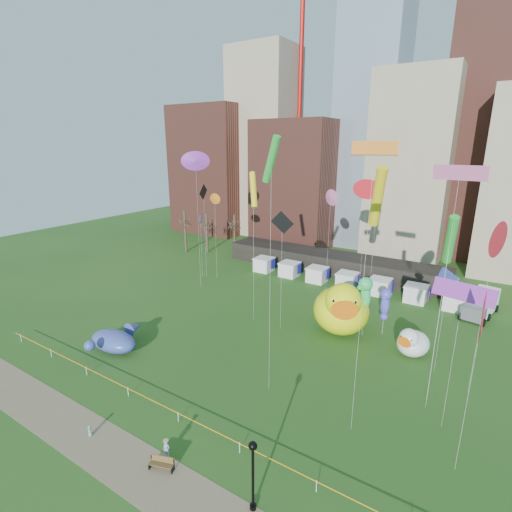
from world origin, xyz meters
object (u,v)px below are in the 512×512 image
Objects in this scene: box_truck at (481,303)px; woman at (166,450)px; seahorse_purple at (385,302)px; big_duck at (342,308)px; small_duck at (412,342)px; whale_inflatable at (115,340)px; seahorse_green at (365,294)px; toddler at (90,431)px; park_bench at (162,463)px; lamppost at (253,468)px.

woman is at bearing -101.87° from box_truck.
big_duck is at bearing -157.77° from seahorse_purple.
small_duck is 31.53m from whale_inflatable.
seahorse_green is 7.98× the size of toddler.
big_duck reaches higher than park_bench.
woman reaches higher than toddler.
small_duck is at bearing -29.21° from big_duck.
big_duck is at bearing 63.47° from park_bench.
small_duck is 0.93× the size of lamppost.
toddler is (-13.81, -1.59, -2.64)m from lamppost.
woman is (-5.89, -25.41, -4.41)m from seahorse_green.
woman is (-3.53, -24.62, -2.39)m from big_duck.
seahorse_green is at bearing 58.66° from park_bench.
park_bench is (-3.15, -25.45, -2.65)m from big_duck.
toddler reaches higher than park_bench.
lamppost reaches higher than small_duck.
seahorse_purple reaches higher than park_bench.
small_duck is 0.63× the size of whale_inflatable.
toddler is at bearing -112.25° from small_duck.
box_truck is at bearing 47.92° from park_bench.
toddler is (-14.33, -28.46, -3.62)m from seahorse_purple.
big_duck reaches higher than toddler.
box_truck is at bearing 40.31° from whale_inflatable.
seahorse_purple is 1.12× the size of lamppost.
big_duck reaches higher than box_truck.
toddler is at bearing -101.00° from seahorse_green.
big_duck is 10.94× the size of toddler.
whale_inflatable is (-23.35, -19.03, -2.92)m from seahorse_purple.
lamppost is 14.15m from toddler.
lamppost is 3.52× the size of woman.
big_duck reaches higher than seahorse_purple.
small_duck is at bearing 26.78° from whale_inflatable.
seahorse_green reaches higher than woman.
lamppost is at bearing -22.58° from whale_inflatable.
park_bench is at bearing -101.26° from small_duck.
seahorse_purple is at bearing 60.69° from woman.
seahorse_purple is 0.77× the size of whale_inflatable.
seahorse_purple reaches higher than lamppost.
seahorse_green reaches higher than lamppost.
small_duck is 0.66× the size of seahorse_green.
box_truck is 8.36× the size of toddler.
lamppost reaches higher than park_bench.
whale_inflatable is 18.14m from park_bench.
whale_inflatable is 5.15× the size of woman.
park_bench is at bearing -120.51° from big_duck.
seahorse_green is at bearing -117.28° from box_truck.
seahorse_green is 18.17m from box_truck.
small_duck is at bearing 45.93° from park_bench.
whale_inflatable is (-19.07, -16.78, -1.97)m from big_duck.
seahorse_green is at bearing -4.97° from big_duck.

